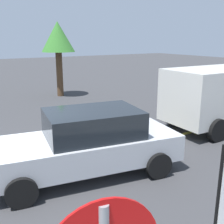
% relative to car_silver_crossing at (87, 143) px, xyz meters
% --- Properties ---
extents(ground_plane, '(80.00, 80.00, 0.00)m').
position_rel_car_silver_crossing_xyz_m(ground_plane, '(-1.54, 0.78, -0.80)').
color(ground_plane, '#38383A').
extents(lane_marking_centre, '(28.00, 0.16, 0.01)m').
position_rel_car_silver_crossing_xyz_m(lane_marking_centre, '(1.46, 0.78, -0.80)').
color(lane_marking_centre, '#E0D14C').
extents(car_silver_crossing, '(4.79, 2.54, 1.59)m').
position_rel_car_silver_crossing_xyz_m(car_silver_crossing, '(0.00, 0.00, 0.00)').
color(car_silver_crossing, '#B7BABF').
rests_on(car_silver_crossing, ground_plane).
extents(tree_centre_verge, '(1.83, 1.83, 4.10)m').
position_rel_car_silver_crossing_xyz_m(tree_centre_verge, '(3.03, 9.24, 2.38)').
color(tree_centre_verge, '#513823').
rests_on(tree_centre_verge, ground_plane).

